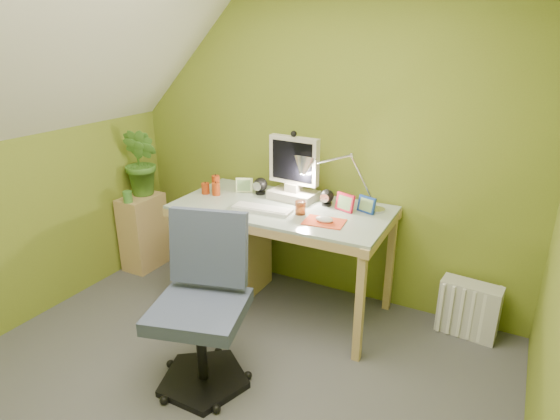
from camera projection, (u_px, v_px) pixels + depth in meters
The scene contains 21 objects.
floor at pixel (194, 412), 2.56m from camera, with size 3.20×3.20×0.01m, color #4C4C51.
wall_back at pixel (318, 141), 3.46m from camera, with size 3.20×0.01×2.40m, color olive.
slope_ceiling at pixel (11, 53), 2.35m from camera, with size 1.10×3.20×1.10m, color white.
desk at pixel (282, 258), 3.43m from camera, with size 1.50×0.75×0.81m, color tan, non-canonical shape.
monitor at pixel (294, 161), 3.33m from camera, with size 0.42×0.24×0.57m, color beige, non-canonical shape.
speaker_left at pixel (260, 186), 3.51m from camera, with size 0.11×0.11×0.13m, color black, non-canonical shape.
speaker_right at pixel (327, 198), 3.28m from camera, with size 0.10×0.10×0.12m, color black, non-canonical shape.
keyboard at pixel (262, 209), 3.20m from camera, with size 0.42×0.13×0.02m, color silver.
mousepad at pixel (324, 222), 3.00m from camera, with size 0.26×0.18×0.01m, color #E34623.
mouse at pixel (324, 219), 2.99m from camera, with size 0.12×0.08×0.04m, color silver.
amber_tumbler at pixel (300, 208), 3.12m from camera, with size 0.07×0.07×0.09m, color #893C13.
candle_cluster at pixel (213, 185), 3.54m from camera, with size 0.17×0.15×0.13m, color #A8350E, non-canonical shape.
photo_frame_red at pixel (345, 202), 3.18m from camera, with size 0.14×0.02×0.12m, color red.
photo_frame_blue at pixel (367, 205), 3.15m from camera, with size 0.13×0.02×0.11m, color navy.
photo_frame_green at pixel (244, 185), 3.56m from camera, with size 0.13×0.02×0.11m, color beige.
desk_lamp at pixel (354, 168), 3.13m from camera, with size 0.54×0.23×0.58m, color silver, non-canonical shape.
side_ledge at pixel (144, 232), 4.07m from camera, with size 0.24×0.37×0.65m, color tan.
potted_plant at pixel (142, 162), 3.88m from camera, with size 0.32×0.26×0.58m, color #447A28.
green_cup at pixel (128, 197), 3.80m from camera, with size 0.07×0.07×0.09m, color #4E923D.
task_chair at pixel (199, 307), 2.60m from camera, with size 0.57×0.57×1.03m, color #3B4461, non-canonical shape.
radiator at pixel (469, 309), 3.17m from camera, with size 0.39×0.15×0.39m, color beige.
Camera 1 is at (1.36, -1.55, 1.94)m, focal length 30.00 mm.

